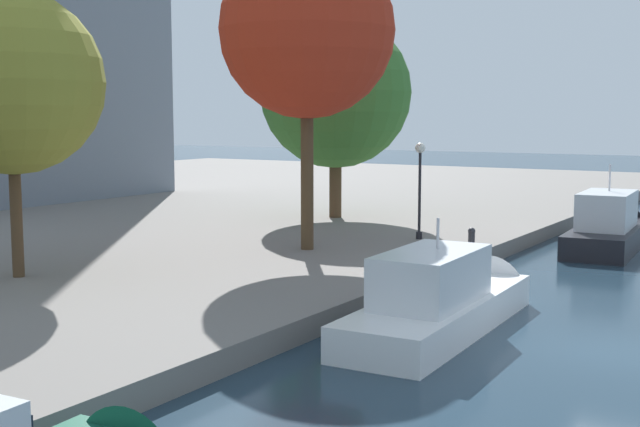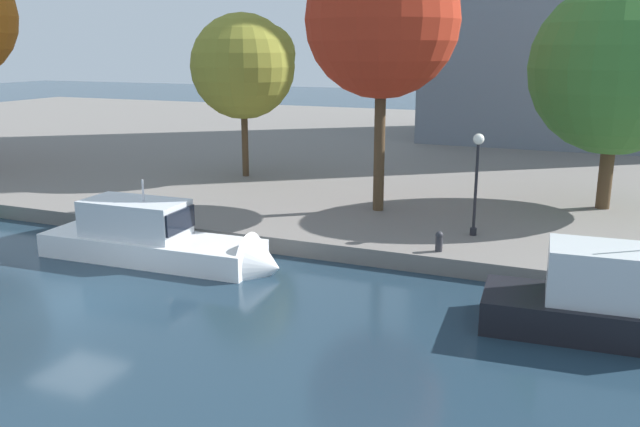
% 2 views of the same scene
% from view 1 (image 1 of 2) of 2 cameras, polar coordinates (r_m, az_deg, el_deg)
% --- Properties ---
extents(ground_plane, '(220.00, 220.00, 0.00)m').
position_cam_1_polar(ground_plane, '(22.37, 19.77, -8.87)').
color(ground_plane, '#1E3342').
extents(motor_yacht_1, '(9.85, 2.85, 4.04)m').
position_cam_1_polar(motor_yacht_1, '(23.72, 8.67, -6.08)').
color(motor_yacht_1, white).
rests_on(motor_yacht_1, ground_plane).
extents(motor_yacht_2, '(9.79, 3.13, 4.66)m').
position_cam_1_polar(motor_yacht_2, '(39.55, 19.20, -1.15)').
color(motor_yacht_2, black).
rests_on(motor_yacht_2, ground_plane).
extents(mooring_bollard_0, '(0.29, 0.29, 0.77)m').
position_cam_1_polar(mooring_bollard_0, '(33.81, 10.31, -1.55)').
color(mooring_bollard_0, '#2D2D33').
rests_on(mooring_bollard_0, dock_promenade).
extents(lamp_post, '(0.43, 0.43, 4.07)m').
position_cam_1_polar(lamp_post, '(35.33, 6.83, 2.53)').
color(lamp_post, black).
rests_on(lamp_post, dock_promenade).
extents(tree_0, '(7.70, 7.70, 10.24)m').
position_cam_1_polar(tree_0, '(42.55, 0.63, 7.99)').
color(tree_0, '#4C3823').
rests_on(tree_0, dock_promenade).
extents(tree_1, '(5.87, 5.87, 9.17)m').
position_cam_1_polar(tree_1, '(28.63, -20.36, 8.58)').
color(tree_1, '#4C3823').
rests_on(tree_1, dock_promenade).
extents(tree_2, '(6.73, 6.73, 11.79)m').
position_cam_1_polar(tree_2, '(32.39, -1.00, 12.33)').
color(tree_2, '#4C3823').
rests_on(tree_2, dock_promenade).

